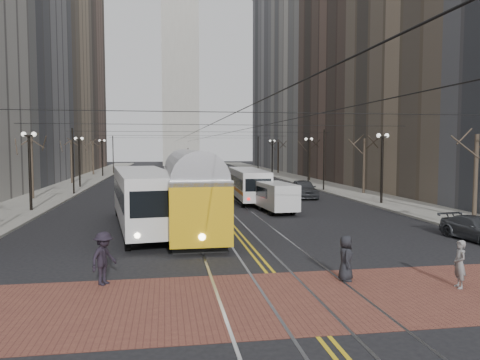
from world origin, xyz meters
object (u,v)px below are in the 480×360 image
object	(u,v)px
transit_bus	(144,200)
sedan_parked	(477,229)
cargo_van	(276,198)
pedestrian_b	(460,264)
clock_tower	(179,21)
streetcar	(190,198)
rear_bus	(248,185)
sedan_grey	(303,189)
pedestrian_d	(104,258)
pedestrian_a	(346,258)

from	to	relation	value
transit_bus	sedan_parked	world-z (taller)	transit_bus
transit_bus	cargo_van	size ratio (longest dim) A/B	2.78
transit_bus	pedestrian_b	xyz separation A→B (m)	(11.13, -13.37, -0.87)
clock_tower	transit_bus	distance (m)	98.72
streetcar	sedan_parked	size ratio (longest dim) A/B	3.55
rear_bus	sedan_grey	bearing A→B (deg)	19.70
pedestrian_b	pedestrian_d	world-z (taller)	pedestrian_d
pedestrian_a	pedestrian_d	size ratio (longest dim) A/B	0.88
streetcar	rear_bus	distance (m)	13.84
rear_bus	pedestrian_d	world-z (taller)	rear_bus
streetcar	pedestrian_d	bearing A→B (deg)	-108.88
cargo_van	sedan_parked	world-z (taller)	cargo_van
transit_bus	sedan_grey	world-z (taller)	transit_bus
clock_tower	sedan_parked	xyz separation A→B (m)	(11.80, -98.63, -35.35)
pedestrian_d	transit_bus	bearing A→B (deg)	27.49
transit_bus	rear_bus	size ratio (longest dim) A/B	1.27
rear_bus	pedestrian_b	xyz separation A→B (m)	(2.70, -25.92, -0.57)
streetcar	pedestrian_b	bearing A→B (deg)	-58.56
rear_bus	pedestrian_a	bearing A→B (deg)	-90.05
transit_bus	pedestrian_a	distance (m)	14.19
clock_tower	pedestrian_a	bearing A→B (deg)	-88.66
sedan_parked	pedestrian_b	xyz separation A→B (m)	(-5.87, -7.19, 0.22)
clock_tower	pedestrian_d	world-z (taller)	clock_tower
sedan_parked	pedestrian_d	bearing A→B (deg)	-172.21
transit_bus	pedestrian_d	world-z (taller)	transit_bus
pedestrian_d	sedan_parked	bearing A→B (deg)	-42.76
pedestrian_d	sedan_grey	bearing A→B (deg)	1.64
cargo_van	pedestrian_a	xyz separation A→B (m)	(-1.56, -17.11, -0.26)
pedestrian_b	streetcar	bearing A→B (deg)	-138.29
clock_tower	sedan_parked	size ratio (longest dim) A/B	15.58
transit_bus	streetcar	xyz separation A→B (m)	(2.70, -0.04, 0.07)
rear_bus	cargo_van	world-z (taller)	rear_bus
rear_bus	sedan_parked	xyz separation A→B (m)	(8.56, -18.74, -0.78)
rear_bus	pedestrian_a	xyz separation A→B (m)	(-0.80, -24.48, -0.57)
clock_tower	rear_bus	world-z (taller)	clock_tower
pedestrian_b	pedestrian_d	size ratio (longest dim) A/B	0.88
pedestrian_b	cargo_van	bearing A→B (deg)	-164.66
sedan_grey	sedan_parked	size ratio (longest dim) A/B	1.19
cargo_van	pedestrian_d	bearing A→B (deg)	-126.84
streetcar	sedan_grey	distance (m)	18.33
transit_bus	pedestrian_d	size ratio (longest dim) A/B	7.32
streetcar	pedestrian_a	world-z (taller)	streetcar
transit_bus	pedestrian_b	world-z (taller)	transit_bus
clock_tower	sedan_parked	bearing A→B (deg)	-83.18
sedan_grey	pedestrian_d	xyz separation A→B (m)	(-14.89, -25.40, 0.09)
streetcar	pedestrian_b	size ratio (longest dim) A/B	9.16
clock_tower	sedan_parked	world-z (taller)	clock_tower
transit_bus	sedan_grey	xyz separation A→B (m)	(14.01, 14.35, -0.85)
transit_bus	pedestrian_b	distance (m)	17.42
rear_bus	pedestrian_a	world-z (taller)	rear_bus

